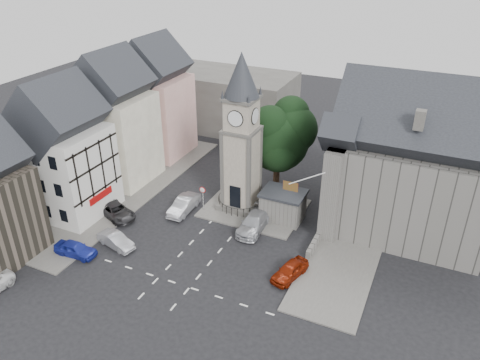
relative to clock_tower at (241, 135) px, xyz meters
The scene contains 23 objects.
ground 11.39m from the clock_tower, 90.00° to the right, with size 120.00×120.00×0.00m, color black.
pavement_west 15.00m from the clock_tower, behind, with size 6.00×30.00×0.14m, color #595651.
pavement_east 14.45m from the clock_tower, ahead, with size 6.00×26.00×0.14m, color #595651.
central_island 8.18m from the clock_tower, ahead, with size 10.00×8.00×0.16m, color #595651.
road_markings 15.74m from the clock_tower, 90.00° to the right, with size 20.00×8.00×0.01m, color silver.
clock_tower is the anchor object (origin of this frame).
stone_shelter 8.15m from the clock_tower, ahead, with size 4.30×3.30×3.08m.
town_tree 5.51m from the clock_tower, 68.23° to the left, with size 7.20×7.20×10.80m.
warning_sign_post 7.34m from the clock_tower, 141.37° to the right, with size 0.70×0.19×2.85m.
terrace_pink 17.51m from the clock_tower, 152.68° to the left, with size 8.10×7.60×12.80m.
terrace_cream 15.58m from the clock_tower, behind, with size 8.10×7.60×12.80m.
terrace_tudor 17.55m from the clock_tower, 152.73° to the right, with size 8.10×7.60×12.00m.
backdrop_west 23.69m from the clock_tower, 120.95° to the left, with size 20.00×10.00×8.00m, color #4C4944.
east_building 15.99m from the clock_tower, 10.92° to the left, with size 14.40×11.40×12.60m.
east_boundary_wall 12.15m from the clock_tower, 12.32° to the left, with size 0.40×16.00×0.90m, color #65635D.
flagpole 9.01m from the clock_tower, 26.52° to the right, with size 3.68×0.10×2.74m.
car_west_blue 18.71m from the clock_tower, 125.39° to the right, with size 1.59×3.95×1.34m, color #1D2AA0.
car_west_silver 15.55m from the clock_tower, 123.35° to the right, with size 1.38×3.95×1.30m, color #A1A2A9.
car_west_grey 14.91m from the clock_tower, 145.78° to the right, with size 2.27×4.91×1.37m, color #2A292C.
car_island_silver 9.52m from the clock_tower, 144.78° to the right, with size 1.63×4.67×1.54m, color #9D9FA6.
car_island_east 8.64m from the clock_tower, 49.93° to the right, with size 2.18×5.36×1.56m, color #A9ABB1.
car_east_red 14.31m from the clock_tower, 45.94° to the right, with size 1.59×3.94×1.34m, color maroon.
pedestrian 11.51m from the clock_tower, ahead, with size 0.65×0.43×1.79m, color beige.
Camera 1 is at (17.67, -30.63, 25.88)m, focal length 35.00 mm.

